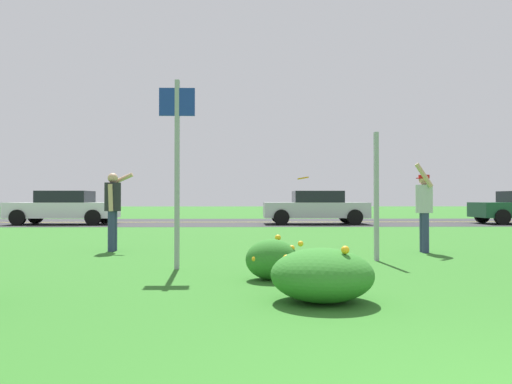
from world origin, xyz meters
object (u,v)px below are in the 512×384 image
sign_post_near_path (177,155)px  sign_post_by_roadside (376,196)px  person_thrower_dark_shirt (113,204)px  frisbee_orange (303,178)px  car_silver_center_left (316,207)px  car_white_center_right (64,207)px  person_catcher_red_cap_gray_shirt (424,205)px

sign_post_near_path → sign_post_by_roadside: sign_post_near_path is taller
sign_post_by_roadside → person_thrower_dark_shirt: 5.44m
sign_post_by_roadside → frisbee_orange: 1.96m
car_silver_center_left → sign_post_near_path: bearing=-106.9°
frisbee_orange → car_silver_center_left: (1.91, 11.29, -0.80)m
sign_post_near_path → car_white_center_right: size_ratio=0.66×
sign_post_near_path → frisbee_orange: 3.42m
sign_post_by_roadside → sign_post_near_path: bearing=-164.3°
car_silver_center_left → car_white_center_right: same height
person_thrower_dark_shirt → frisbee_orange: size_ratio=6.90×
frisbee_orange → sign_post_near_path: bearing=-132.4°
car_white_center_right → person_catcher_red_cap_gray_shirt: bearing=-45.0°
person_catcher_red_cap_gray_shirt → car_white_center_right: bearing=135.0°
sign_post_near_path → person_catcher_red_cap_gray_shirt: (4.77, 2.29, -0.81)m
sign_post_by_roadside → car_silver_center_left: 12.88m
car_silver_center_left → person_thrower_dark_shirt: bearing=-118.1°
sign_post_by_roadside → car_white_center_right: sign_post_by_roadside is taller
person_thrower_dark_shirt → person_catcher_red_cap_gray_shirt: size_ratio=0.91×
sign_post_near_path → person_catcher_red_cap_gray_shirt: 5.35m
car_white_center_right → car_silver_center_left: bearing=0.0°
sign_post_by_roadside → car_silver_center_left: size_ratio=0.51×
person_thrower_dark_shirt → sign_post_near_path: bearing=-57.8°
sign_post_by_roadside → person_thrower_dark_shirt: (-5.14, 1.76, -0.16)m
person_thrower_dark_shirt → person_catcher_red_cap_gray_shirt: person_catcher_red_cap_gray_shirt is taller
sign_post_near_path → person_thrower_dark_shirt: 3.32m
sign_post_near_path → car_silver_center_left: (4.21, 13.81, -1.05)m
sign_post_by_roadside → frisbee_orange: (-1.12, 1.55, 0.39)m
sign_post_near_path → person_catcher_red_cap_gray_shirt: sign_post_near_path is taller
person_thrower_dark_shirt → person_catcher_red_cap_gray_shirt: (6.49, -0.44, -0.01)m
frisbee_orange → person_thrower_dark_shirt: bearing=177.0°
person_catcher_red_cap_gray_shirt → frisbee_orange: size_ratio=7.58×
frisbee_orange → car_white_center_right: frisbee_orange is taller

